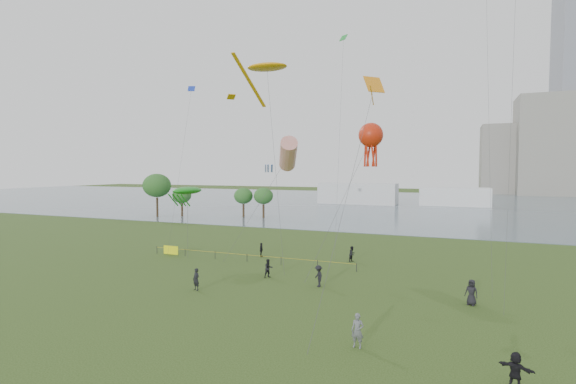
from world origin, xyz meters
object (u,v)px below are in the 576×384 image
at_px(kite_flyer, 357,331).
at_px(kite_stingray, 266,68).
at_px(kite_octopus, 371,136).
at_px(fence, 199,252).

relative_size(kite_flyer, kite_stingray, 0.09).
bearing_deg(kite_octopus, kite_stingray, -177.75).
distance_m(fence, kite_stingray, 21.98).
height_order(fence, kite_flyer, kite_flyer).
relative_size(kite_flyer, kite_octopus, 0.14).
relative_size(fence, kite_flyer, 12.43).
distance_m(kite_stingray, kite_octopus, 14.96).
bearing_deg(kite_flyer, kite_octopus, 100.54).
height_order(kite_flyer, kite_octopus, kite_octopus).
distance_m(kite_flyer, kite_stingray, 31.41).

